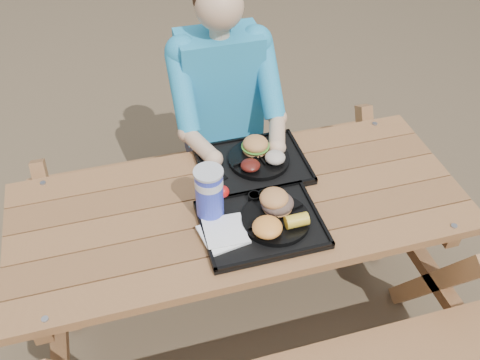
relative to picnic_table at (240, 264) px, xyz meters
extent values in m
plane|color=#999999|center=(0.00, 0.00, -0.38)|extent=(60.00, 60.00, 0.00)
cube|color=black|center=(0.04, -0.14, 0.39)|extent=(0.45, 0.35, 0.02)
cube|color=black|center=(0.11, 0.20, 0.39)|extent=(0.45, 0.35, 0.02)
cylinder|color=black|center=(0.10, -0.14, 0.41)|extent=(0.26, 0.26, 0.02)
cylinder|color=black|center=(0.14, 0.21, 0.41)|extent=(0.26, 0.26, 0.02)
cube|color=white|center=(-0.11, -0.16, 0.40)|extent=(0.18, 0.18, 0.02)
cylinder|color=#1B2DD1|center=(-0.13, -0.04, 0.50)|extent=(0.10, 0.10, 0.21)
cylinder|color=#340605|center=(0.06, -0.01, 0.41)|extent=(0.05, 0.05, 0.03)
cylinder|color=gold|center=(0.10, -0.02, 0.41)|extent=(0.05, 0.05, 0.03)
ellipsoid|color=#FFA543|center=(0.05, -0.20, 0.44)|extent=(0.11, 0.11, 0.06)
cube|color=black|center=(-0.05, 0.20, 0.40)|extent=(0.07, 0.14, 0.01)
ellipsoid|color=#571711|center=(0.09, 0.15, 0.43)|extent=(0.08, 0.08, 0.04)
ellipsoid|color=beige|center=(0.20, 0.16, 0.44)|extent=(0.09, 0.09, 0.05)
camera|label=1|loc=(-0.40, -1.43, 1.88)|focal=40.00mm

